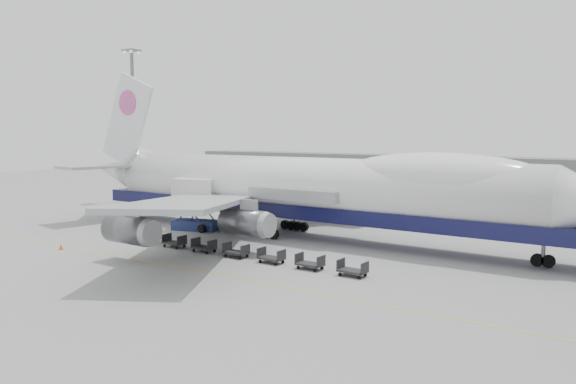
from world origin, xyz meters
The scene contains 14 objects.
ground centered at (0.00, 0.00, 0.00)m, with size 260.00×260.00×0.00m, color gray.
apron_line centered at (0.00, -6.00, 0.01)m, with size 60.00×0.15×0.01m, color gold.
hangar centered at (-10.00, 70.00, 3.50)m, with size 110.00×8.00×7.00m, color slate.
floodlight_mast centered at (-42.00, 24.00, 14.27)m, with size 2.40×2.40×25.43m.
airliner centered at (0.64, 12.00, 5.62)m, with size 67.00×55.30×19.98m.
catering_truck centered at (-12.85, 8.52, 3.45)m, with size 5.89×4.83×6.18m.
traffic_cone centered at (-15.86, -7.50, 0.30)m, with size 0.43×0.43×0.63m.
dolly_0 centered at (-11.50, -0.25, 0.53)m, with size 2.30×1.35×1.30m.
dolly_1 centered at (-7.42, -0.25, 0.53)m, with size 2.30×1.35×1.30m.
dolly_2 centered at (-3.34, -0.25, 0.53)m, with size 2.30×1.35×1.30m.
dolly_3 centered at (0.73, -0.25, 0.53)m, with size 2.30×1.35×1.30m.
dolly_4 centered at (4.81, -0.25, 0.53)m, with size 2.30×1.35×1.30m.
dolly_5 centered at (8.89, -0.25, 0.53)m, with size 2.30×1.35×1.30m.
dolly_6 centered at (12.97, -0.25, 0.53)m, with size 2.30×1.35×1.30m.
Camera 1 is at (33.94, -39.75, 11.54)m, focal length 35.00 mm.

